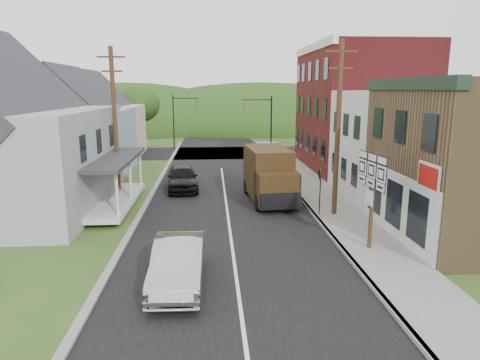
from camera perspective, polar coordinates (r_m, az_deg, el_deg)
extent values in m
plane|color=#2D4719|center=(19.05, -1.16, -8.20)|extent=(120.00, 120.00, 0.00)
cube|color=black|center=(28.63, -2.11, -1.29)|extent=(9.00, 90.00, 0.02)
cube|color=black|center=(45.34, -2.78, 3.65)|extent=(60.00, 9.00, 0.02)
cube|color=slate|center=(27.49, 10.41, -1.88)|extent=(2.80, 55.00, 0.15)
cube|color=slate|center=(27.19, 7.65, -1.94)|extent=(0.20, 55.00, 0.15)
cube|color=slate|center=(26.94, -11.92, -2.26)|extent=(0.30, 55.00, 0.12)
cube|color=silver|center=(28.30, 21.60, 4.41)|extent=(8.00, 7.00, 6.50)
cube|color=maroon|center=(36.93, 15.51, 9.12)|extent=(8.00, 12.00, 10.00)
cube|color=gray|center=(26.62, -28.66, 2.26)|extent=(10.00, 12.00, 5.50)
cube|color=#7C93AA|center=(36.54, -20.08, 4.87)|extent=(7.00, 8.00, 5.00)
cube|color=#C4B998|center=(45.32, -17.57, 6.28)|extent=(7.00, 8.00, 5.00)
cylinder|color=#472D19|center=(22.39, 12.90, 6.38)|extent=(0.26, 0.26, 9.00)
cube|color=#472D19|center=(22.37, 13.39, 16.36)|extent=(1.60, 0.10, 0.10)
cube|color=#472D19|center=(22.32, 13.28, 14.32)|extent=(1.20, 0.10, 0.10)
cylinder|color=#472D19|center=(26.55, -16.32, 7.04)|extent=(0.26, 0.26, 9.00)
cube|color=#472D19|center=(26.54, -16.83, 15.45)|extent=(1.60, 0.10, 0.10)
cube|color=#472D19|center=(26.49, -16.72, 13.72)|extent=(1.20, 0.10, 0.10)
cylinder|color=black|center=(41.92, 4.18, 7.07)|extent=(0.14, 0.14, 6.00)
cylinder|color=black|center=(41.60, 2.29, 10.65)|extent=(2.80, 0.10, 0.10)
imported|color=olive|center=(41.51, 0.61, 9.68)|extent=(0.16, 0.20, 1.00)
cylinder|color=black|center=(48.67, -8.85, 7.64)|extent=(0.14, 0.14, 6.00)
cylinder|color=black|center=(48.44, -7.27, 10.75)|extent=(2.80, 0.10, 0.10)
imported|color=olive|center=(48.41, -5.81, 9.95)|extent=(0.16, 0.20, 1.00)
cylinder|color=#382616|center=(50.73, -13.20, 6.46)|extent=(0.36, 0.36, 3.92)
ellipsoid|color=#18320F|center=(50.55, -13.36, 9.78)|extent=(4.80, 4.80, 4.08)
ellipsoid|color=#18320F|center=(73.16, -3.22, 6.82)|extent=(90.00, 30.00, 16.00)
imported|color=#A4A3A8|center=(14.96, -8.17, -10.91)|extent=(1.75, 4.79, 1.57)
imported|color=black|center=(28.61, -7.72, 0.29)|extent=(2.39, 4.99, 1.64)
cube|color=black|center=(25.86, 3.69, 1.16)|extent=(2.60, 4.51, 2.86)
cube|color=black|center=(23.52, 4.97, -1.18)|extent=(2.39, 1.75, 1.87)
cube|color=black|center=(23.54, 4.90, 0.80)|extent=(2.16, 1.34, 0.05)
cube|color=black|center=(22.85, 5.43, -2.86)|extent=(2.17, 0.32, 0.89)
cylinder|color=black|center=(23.59, 2.43, -3.08)|extent=(0.35, 0.91, 0.89)
cylinder|color=black|center=(24.05, 7.29, -2.87)|extent=(0.35, 0.91, 0.89)
cylinder|color=black|center=(27.36, 0.89, -0.95)|extent=(0.35, 0.91, 0.89)
cylinder|color=black|center=(27.76, 5.11, -0.81)|extent=(0.35, 0.91, 0.89)
cube|color=#472D19|center=(18.16, 17.20, -2.64)|extent=(0.14, 0.14, 4.01)
cube|color=black|center=(17.86, 17.25, 1.26)|extent=(0.28, 2.28, 0.09)
cube|color=silver|center=(17.05, 18.42, 2.46)|extent=(0.09, 0.63, 0.25)
cube|color=silver|center=(17.14, 18.31, 0.76)|extent=(0.09, 0.69, 0.63)
cube|color=silver|center=(17.24, 18.20, -0.92)|extent=(0.09, 0.63, 0.32)
cube|color=silver|center=(17.76, 17.22, 2.89)|extent=(0.09, 0.63, 0.25)
cube|color=silver|center=(17.84, 17.12, 1.26)|extent=(0.09, 0.69, 0.63)
cube|color=silver|center=(17.94, 17.02, -0.36)|extent=(0.09, 0.63, 0.32)
cube|color=silver|center=(18.47, 16.11, 3.29)|extent=(0.09, 0.63, 0.25)
cube|color=silver|center=(18.55, 16.02, 1.72)|extent=(0.09, 0.69, 0.63)
cube|color=silver|center=(18.64, 15.93, 0.16)|extent=(0.09, 0.63, 0.32)
cube|color=silver|center=(18.08, 16.90, -2.31)|extent=(0.07, 0.52, 0.63)
cylinder|color=black|center=(22.66, 10.62, -1.61)|extent=(0.06, 0.06, 2.35)
cube|color=black|center=(22.44, 10.56, 0.82)|extent=(0.03, 0.69, 0.69)
cube|color=#E8B60C|center=(22.44, 10.59, 0.82)|extent=(0.03, 0.62, 0.62)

